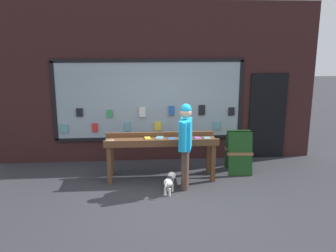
# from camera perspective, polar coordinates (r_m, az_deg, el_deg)

# --- Properties ---
(ground_plane) EXTENTS (40.00, 40.00, 0.00)m
(ground_plane) POSITION_cam_1_polar(r_m,az_deg,el_deg) (7.12, -0.51, -11.13)
(ground_plane) COLOR #2D2D33
(shopfront_facade) EXTENTS (7.60, 0.29, 3.76)m
(shopfront_facade) POSITION_cam_1_polar(r_m,az_deg,el_deg) (8.92, -1.49, 6.39)
(shopfront_facade) COLOR #331919
(shopfront_facade) RESTS_ON ground_plane
(display_table_main) EXTENTS (2.34, 0.70, 0.94)m
(display_table_main) POSITION_cam_1_polar(r_m,az_deg,el_deg) (7.86, -1.12, -2.82)
(display_table_main) COLOR brown
(display_table_main) RESTS_ON ground_plane
(person_browsing) EXTENTS (0.32, 0.66, 1.72)m
(person_browsing) POSITION_cam_1_polar(r_m,az_deg,el_deg) (7.27, 2.68, -2.07)
(person_browsing) COLOR #4C382D
(person_browsing) RESTS_ON ground_plane
(small_dog) EXTENTS (0.30, 0.52, 0.36)m
(small_dog) POSITION_cam_1_polar(r_m,az_deg,el_deg) (7.30, 0.20, -8.35)
(small_dog) COLOR white
(small_dog) RESTS_ON ground_plane
(sandwich_board_sign) EXTENTS (0.59, 0.63, 0.93)m
(sandwich_board_sign) POSITION_cam_1_polar(r_m,az_deg,el_deg) (8.47, 10.72, -3.82)
(sandwich_board_sign) COLOR #193F19
(sandwich_board_sign) RESTS_ON ground_plane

